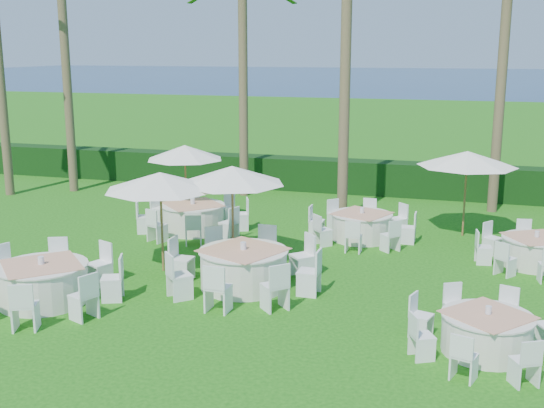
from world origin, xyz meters
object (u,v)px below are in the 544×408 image
Objects in this scene: banquet_table_f at (536,251)px; banquet_table_b at (244,267)px; banquet_table_c at (487,332)px; umbrella_a at (160,181)px; umbrella_c at (185,152)px; umbrella_d at (467,159)px; banquet_table_e at (362,226)px; umbrella_b at (232,175)px; banquet_table_d at (193,217)px; banquet_table_a at (43,282)px.

banquet_table_b is at bearing -151.38° from banquet_table_f.
umbrella_a is (-7.40, 2.51, 1.83)m from banquet_table_c.
umbrella_c is 0.88× the size of umbrella_d.
banquet_table_f is (4.48, -1.16, -0.01)m from banquet_table_e.
umbrella_b is (-0.77, 1.46, 1.80)m from banquet_table_b.
banquet_table_d is 1.14× the size of umbrella_d.
banquet_table_b is at bearing -13.32° from umbrella_a.
umbrella_c is (-9.79, 1.17, 1.85)m from banquet_table_f.
banquet_table_f is at bearing -6.80° from umbrella_c.
umbrella_b reaches higher than banquet_table_b.
banquet_table_b is 1.43× the size of umbrella_c.
banquet_table_a is at bearing -136.63° from umbrella_d.
banquet_table_a is at bearing -93.05° from umbrella_c.
umbrella_b is (-5.95, 3.44, 1.89)m from banquet_table_c.
banquet_table_a is at bearing -130.21° from umbrella_b.
umbrella_d reaches higher than banquet_table_b.
umbrella_c reaches higher than banquet_table_b.
umbrella_c reaches higher than banquet_table_e.
banquet_table_e is 1.21× the size of umbrella_c.
banquet_table_f is at bearing 28.74° from banquet_table_a.
banquet_table_e is at bearing 6.25° from banquet_table_d.
banquet_table_e is 1.12× the size of umbrella_a.
banquet_table_e is (1.91, 4.65, -0.07)m from banquet_table_b.
umbrella_d is (8.03, 1.19, -0.01)m from umbrella_c.
banquet_table_b is 1.26× the size of umbrella_d.
umbrella_c is (-1.17, 4.13, 0.03)m from umbrella_a.
banquet_table_d is (0.80, 6.19, -0.01)m from banquet_table_a.
banquet_table_f is 1.09× the size of umbrella_a.
banquet_table_e is at bearing 165.54° from banquet_table_f.
umbrella_a is at bearing -78.49° from banquet_table_d.
banquet_table_a is 8.79m from banquet_table_e.
umbrella_d is at bearing 126.82° from banquet_table_f.
banquet_table_d reaches higher than banquet_table_e.
banquet_table_e is at bearing 116.25° from banquet_table_c.
banquet_table_a is 11.67m from umbrella_d.
umbrella_c is at bearing 173.20° from banquet_table_f.
banquet_table_d is at bearing 101.51° from umbrella_a.
banquet_table_c is 0.96× the size of banquet_table_f.
umbrella_a is 1.02× the size of umbrella_b.
umbrella_a is 1.08× the size of umbrella_c.
umbrella_b reaches higher than umbrella_c.
umbrella_b is at bearing -50.56° from banquet_table_d.
umbrella_b reaches higher than umbrella_d.
banquet_table_a is at bearing -130.12° from banquet_table_e.
umbrella_b is at bearing -140.90° from umbrella_d.
banquet_table_c is 1.00× the size of umbrella_d.
umbrella_d is (7.58, 1.73, 1.80)m from banquet_table_d.
banquet_table_a is at bearing -179.42° from banquet_table_c.
banquet_table_b is 1.21× the size of banquet_table_f.
banquet_table_d is 9.37m from banquet_table_f.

